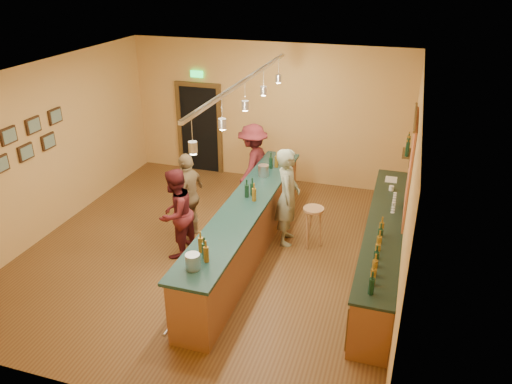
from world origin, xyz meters
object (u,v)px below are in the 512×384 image
(customer_b, at_px, (189,196))
(customer_c, at_px, (253,165))
(bar_stool, at_px, (313,215))
(back_counter, at_px, (383,247))
(bartender, at_px, (288,197))
(customer_a, at_px, (176,214))
(tasting_bar, at_px, (246,226))

(customer_b, bearing_deg, customer_c, 161.39)
(bar_stool, bearing_deg, customer_b, -172.30)
(customer_c, height_order, bar_stool, customer_c)
(back_counter, distance_m, customer_b, 3.59)
(bartender, distance_m, bar_stool, 0.57)
(customer_a, bearing_deg, customer_b, -165.75)
(bartender, distance_m, customer_b, 1.83)
(back_counter, height_order, customer_c, customer_c)
(tasting_bar, relative_size, bartender, 2.78)
(tasting_bar, distance_m, bar_stool, 1.25)
(back_counter, xyz_separation_m, bar_stool, (-1.28, 0.49, 0.15))
(bartender, xyz_separation_m, customer_a, (-1.75, -1.01, -0.11))
(back_counter, height_order, bar_stool, back_counter)
(bar_stool, bearing_deg, back_counter, -21.15)
(tasting_bar, bearing_deg, customer_a, -165.43)
(customer_a, height_order, customer_b, customer_b)
(customer_a, bearing_deg, bartender, 129.90)
(customer_c, distance_m, bar_stool, 2.15)
(customer_a, relative_size, customer_c, 0.93)
(customer_b, height_order, bar_stool, customer_b)
(customer_c, bearing_deg, customer_b, -17.39)
(tasting_bar, height_order, bar_stool, tasting_bar)
(customer_b, relative_size, bar_stool, 2.14)
(tasting_bar, bearing_deg, bartender, 51.71)
(customer_c, bearing_deg, tasting_bar, 19.04)
(customer_b, xyz_separation_m, customer_c, (0.69, 1.74, 0.04))
(customer_a, relative_size, customer_b, 0.97)
(tasting_bar, height_order, customer_b, customer_b)
(back_counter, distance_m, tasting_bar, 2.34)
(back_counter, xyz_separation_m, tasting_bar, (-2.33, -0.18, 0.12))
(customer_a, bearing_deg, back_counter, 107.68)
(customer_a, xyz_separation_m, customer_b, (-0.05, 0.67, 0.02))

